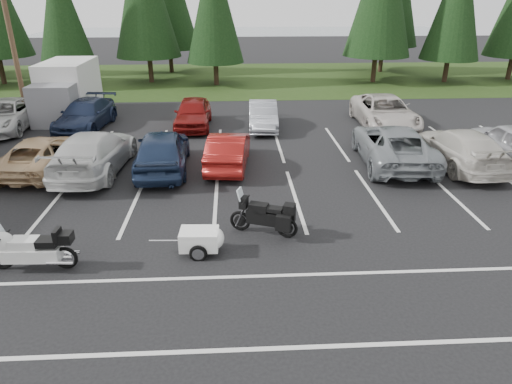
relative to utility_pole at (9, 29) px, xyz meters
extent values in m
plane|color=black|center=(10.00, -12.00, -4.70)|extent=(120.00, 120.00, 0.00)
cube|color=#1D3310|center=(10.00, 12.00, -4.69)|extent=(80.00, 16.00, 0.01)
cube|color=gray|center=(14.00, 43.00, -4.70)|extent=(70.00, 50.00, 0.02)
cylinder|color=#473321|center=(0.00, 0.00, -0.20)|extent=(0.26, 0.26, 9.00)
cube|color=silver|center=(10.00, -10.00, -4.69)|extent=(32.00, 16.00, 0.01)
cylinder|color=#332316|center=(-6.00, 10.80, -3.31)|extent=(0.36, 0.36, 2.78)
cylinder|color=#332316|center=(-0.50, 9.40, -3.64)|extent=(0.36, 0.36, 2.11)
cone|color=black|center=(-0.50, 9.40, 0.58)|extent=(3.87, 3.87, 7.48)
cylinder|color=#332316|center=(5.00, 10.90, -3.39)|extent=(0.36, 0.36, 2.62)
cylinder|color=#332316|center=(10.00, 9.60, -3.57)|extent=(0.36, 0.36, 2.26)
cone|color=black|center=(10.00, 9.60, 0.94)|extent=(4.14, 4.14, 7.99)
cylinder|color=#332316|center=(22.00, 10.10, -3.35)|extent=(0.36, 0.36, 2.69)
cylinder|color=#332316|center=(27.50, 9.80, -3.53)|extent=(0.36, 0.36, 2.33)
cone|color=black|center=(27.50, 9.80, 1.12)|extent=(4.27, 4.27, 8.24)
cylinder|color=#332316|center=(33.00, 10.60, -3.46)|extent=(0.36, 0.36, 2.47)
cylinder|color=#332316|center=(6.00, 15.50, -3.34)|extent=(0.36, 0.36, 2.71)
cylinder|color=#332316|center=(24.00, 14.80, -3.20)|extent=(0.36, 0.36, 3.00)
imported|color=tan|center=(3.80, -7.79, -4.03)|extent=(2.63, 5.01, 1.34)
imported|color=silver|center=(5.79, -8.05, -3.90)|extent=(2.53, 5.60, 1.59)
imported|color=#1C2A47|center=(8.39, -8.03, -3.88)|extent=(2.12, 4.87, 1.64)
imported|color=maroon|center=(10.93, -7.75, -4.01)|extent=(1.88, 4.31, 1.38)
imported|color=gray|center=(17.56, -7.72, -3.92)|extent=(3.03, 5.81, 1.56)
imported|color=beige|center=(20.10, -8.16, -3.95)|extent=(2.29, 5.22, 1.49)
imported|color=#ACACB1|center=(22.53, -7.69, -3.90)|extent=(1.94, 4.69, 1.59)
imported|color=silver|center=(-0.26, -1.90, -3.96)|extent=(2.70, 5.42, 1.47)
imported|color=#172039|center=(3.72, -1.94, -3.98)|extent=(2.49, 5.10, 1.43)
imported|color=maroon|center=(9.12, -1.90, -3.96)|extent=(1.79, 4.35, 1.48)
imported|color=gray|center=(12.68, -2.30, -4.04)|extent=(1.55, 4.06, 1.32)
imported|color=beige|center=(18.89, -2.44, -3.92)|extent=(2.75, 5.70, 1.56)
camera|label=1|loc=(11.11, -24.93, 1.78)|focal=32.00mm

